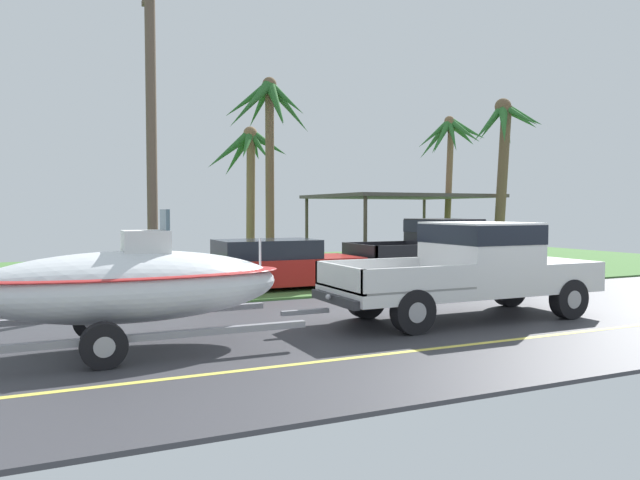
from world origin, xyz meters
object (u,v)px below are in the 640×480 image
carport_awning (399,198)px  utility_pole (151,130)px  boat_on_trailer (129,286)px  parked_pickup_background (442,246)px  pickup_truck_towing (478,265)px  palm_tree_mid (249,160)px  palm_tree_near_left (268,120)px  palm_tree_far_left (450,145)px  parked_sedan_near (273,266)px  palm_tree_near_right (505,140)px

carport_awning → utility_pole: utility_pole is taller
boat_on_trailer → parked_pickup_background: size_ratio=1.11×
pickup_truck_towing → palm_tree_mid: 13.79m
palm_tree_near_left → palm_tree_far_left: size_ratio=1.02×
parked_sedan_near → palm_tree_mid: (1.84, 7.76, 3.48)m
parked_pickup_background → parked_sedan_near: bearing=-179.1°
parked_pickup_background → utility_pole: utility_pole is taller
boat_on_trailer → parked_pickup_background: (10.08, 5.76, 0.05)m
parked_pickup_background → parked_sedan_near: 5.65m
parked_pickup_background → palm_tree_far_left: 10.10m
parked_pickup_background → palm_tree_near_left: palm_tree_near_left is taller
boat_on_trailer → utility_pole: utility_pole is taller
parked_sedan_near → palm_tree_far_left: (11.29, 7.39, 4.48)m
palm_tree_near_right → palm_tree_mid: bearing=152.5°
carport_awning → palm_tree_near_right: palm_tree_near_right is taller
palm_tree_mid → palm_tree_far_left: palm_tree_far_left is taller
pickup_truck_towing → palm_tree_near_left: size_ratio=0.89×
boat_on_trailer → parked_sedan_near: bearing=51.9°
utility_pole → carport_awning: bearing=33.9°
palm_tree_near_right → palm_tree_mid: (-8.87, 4.62, -0.72)m
parked_pickup_background → carport_awning: carport_awning is taller
parked_pickup_background → carport_awning: bearing=69.2°
carport_awning → palm_tree_far_left: size_ratio=1.04×
palm_tree_near_left → utility_pole: 6.61m
palm_tree_near_right → palm_tree_mid: palm_tree_near_right is taller
boat_on_trailer → carport_awning: (12.57, 12.30, 1.70)m
palm_tree_near_left → pickup_truck_towing: bearing=-82.9°
carport_awning → palm_tree_far_left: 4.08m
parked_sedan_near → palm_tree_near_left: size_ratio=0.72×
palm_tree_mid → palm_tree_near_right: bearing=-27.5°
parked_sedan_near → palm_tree_far_left: size_ratio=0.73×
parked_pickup_background → pickup_truck_towing: bearing=-119.7°
boat_on_trailer → pickup_truck_towing: bearing=0.0°
palm_tree_near_left → parked_sedan_near: bearing=-108.2°
palm_tree_near_right → palm_tree_near_left: bearing=177.2°
palm_tree_near_left → palm_tree_near_right: bearing=-2.8°
pickup_truck_towing → utility_pole: utility_pole is taller
boat_on_trailer → palm_tree_mid: 15.15m
palm_tree_near_left → palm_tree_far_left: (10.11, 3.78, 0.01)m
parked_sedan_near → palm_tree_near_left: bearing=71.8°
parked_pickup_background → palm_tree_mid: palm_tree_mid is taller
boat_on_trailer → palm_tree_near_right: palm_tree_near_right is taller
parked_sedan_near → palm_tree_near_left: (1.19, 3.60, 4.47)m
palm_tree_near_left → parked_pickup_background: bearing=-38.3°
pickup_truck_towing → boat_on_trailer: bearing=-180.0°
palm_tree_mid → utility_pole: bearing=-120.3°
carport_awning → palm_tree_near_right: bearing=-53.5°
utility_pole → boat_on_trailer: bearing=-103.5°
palm_tree_far_left → utility_pole: (-14.63, -8.47, -1.14)m
parked_pickup_background → palm_tree_near_right: (5.07, 3.04, 3.82)m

